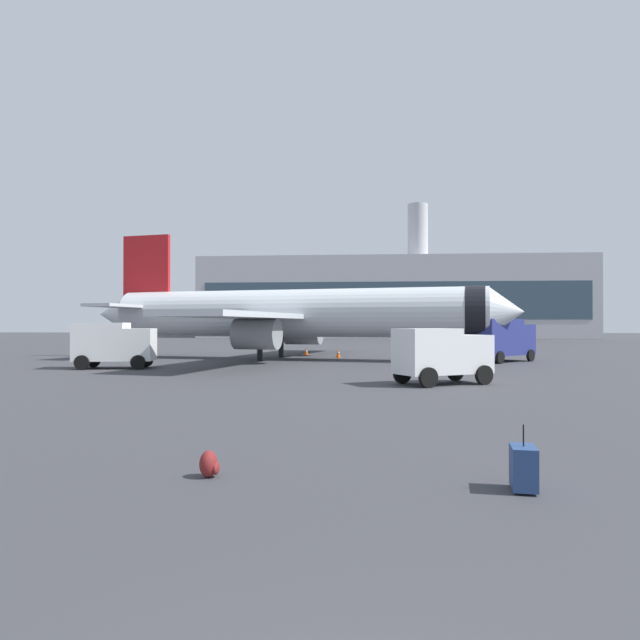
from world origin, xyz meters
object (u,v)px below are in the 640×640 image
(safety_cone_far, at_px, (143,354))
(safety_cone_mid, at_px, (306,352))
(airplane_at_gate, at_px, (292,314))
(traveller_backpack, at_px, (209,464))
(rolling_suitcase, at_px, (524,467))
(service_truck, at_px, (114,343))
(safety_cone_outer, at_px, (398,358))
(fuel_truck, at_px, (500,338))
(safety_cone_near, at_px, (338,353))
(cargo_van, at_px, (441,353))

(safety_cone_far, bearing_deg, safety_cone_mid, 29.44)
(airplane_at_gate, xyz_separation_m, traveller_backpack, (3.13, -35.50, -3.42))
(airplane_at_gate, distance_m, rolling_suitcase, 37.07)
(service_truck, xyz_separation_m, safety_cone_outer, (18.15, 5.80, -1.20))
(fuel_truck, relative_size, safety_cone_outer, 7.28)
(safety_cone_far, bearing_deg, rolling_suitcase, -59.80)
(safety_cone_mid, height_order, safety_cone_outer, safety_cone_outer)
(service_truck, relative_size, fuel_truck, 0.86)
(safety_cone_mid, xyz_separation_m, safety_cone_outer, (7.71, -11.48, 0.10))
(safety_cone_mid, relative_size, traveller_backpack, 1.29)
(safety_cone_far, distance_m, traveller_backpack, 38.35)
(safety_cone_near, height_order, safety_cone_outer, safety_cone_outer)
(cargo_van, bearing_deg, safety_cone_outer, 95.24)
(airplane_at_gate, relative_size, safety_cone_far, 43.77)
(fuel_truck, distance_m, safety_cone_far, 28.16)
(safety_cone_mid, bearing_deg, traveller_backpack, -86.40)
(safety_cone_outer, relative_size, rolling_suitcase, 0.74)
(cargo_van, relative_size, safety_cone_far, 5.93)
(safety_cone_near, relative_size, safety_cone_mid, 1.30)
(airplane_at_gate, relative_size, safety_cone_outer, 43.49)
(service_truck, xyz_separation_m, cargo_van, (19.43, -8.13, -0.16))
(safety_cone_near, bearing_deg, fuel_truck, -18.11)
(fuel_truck, distance_m, safety_cone_near, 13.01)
(airplane_at_gate, distance_m, safety_cone_mid, 7.59)
(safety_cone_far, xyz_separation_m, safety_cone_outer, (20.33, -4.36, 0.00))
(traveller_backpack, bearing_deg, safety_cone_outer, 80.70)
(safety_cone_mid, relative_size, safety_cone_far, 0.76)
(airplane_at_gate, xyz_separation_m, safety_cone_mid, (0.46, 6.80, -3.35))
(airplane_at_gate, xyz_separation_m, fuel_truck, (15.93, -1.82, -1.88))
(cargo_van, height_order, safety_cone_near, cargo_van)
(safety_cone_far, bearing_deg, airplane_at_gate, 1.54)
(safety_cone_near, relative_size, traveller_backpack, 1.67)
(safety_cone_mid, distance_m, safety_cone_outer, 13.83)
(safety_cone_mid, height_order, traveller_backpack, safety_cone_mid)
(airplane_at_gate, relative_size, rolling_suitcase, 32.36)
(fuel_truck, xyz_separation_m, safety_cone_near, (-12.30, 4.02, -1.38))
(safety_cone_mid, xyz_separation_m, traveller_backpack, (2.66, -42.29, -0.07))
(traveller_backpack, bearing_deg, safety_cone_far, 113.49)
(service_truck, height_order, safety_cone_near, service_truck)
(safety_cone_far, distance_m, rolling_suitcase, 41.18)
(safety_cone_near, xyz_separation_m, safety_cone_outer, (4.54, -6.89, 0.01))
(safety_cone_near, xyz_separation_m, traveller_backpack, (-0.50, -37.70, -0.16))
(safety_cone_near, bearing_deg, service_truck, -136.99)
(service_truck, height_order, rolling_suitcase, service_truck)
(fuel_truck, height_order, safety_cone_near, fuel_truck)
(safety_cone_mid, bearing_deg, rolling_suitcase, -79.27)
(fuel_truck, bearing_deg, safety_cone_near, 161.89)
(safety_cone_far, height_order, traveller_backpack, safety_cone_far)
(safety_cone_outer, xyz_separation_m, rolling_suitcase, (0.39, -31.23, -0.01))
(service_truck, distance_m, fuel_truck, 27.32)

